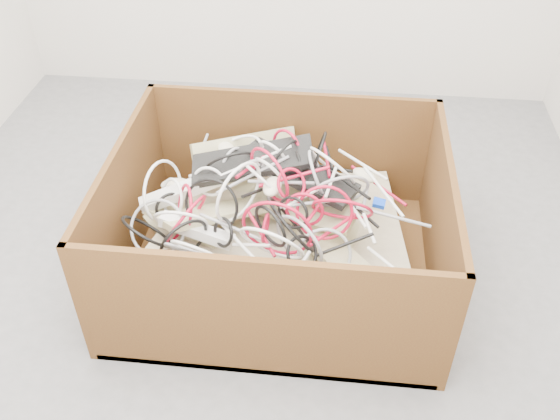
# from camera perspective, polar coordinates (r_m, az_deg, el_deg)

# --- Properties ---
(ground) EXTENTS (3.00, 3.00, 0.00)m
(ground) POSITION_cam_1_polar(r_m,az_deg,el_deg) (2.58, -2.86, -4.74)
(ground) COLOR #58585B
(ground) RESTS_ON ground
(cardboard_box) EXTENTS (1.23, 1.02, 0.55)m
(cardboard_box) POSITION_cam_1_polar(r_m,az_deg,el_deg) (2.45, -0.46, -3.21)
(cardboard_box) COLOR #432110
(cardboard_box) RESTS_ON ground
(keyboard_pile) EXTENTS (0.94, 0.92, 0.41)m
(keyboard_pile) POSITION_cam_1_polar(r_m,az_deg,el_deg) (2.39, -1.17, 0.29)
(keyboard_pile) COLOR tan
(keyboard_pile) RESTS_ON cardboard_box
(mice_scatter) EXTENTS (0.86, 0.75, 0.21)m
(mice_scatter) POSITION_cam_1_polar(r_m,az_deg,el_deg) (2.30, -1.49, 0.44)
(mice_scatter) COLOR beige
(mice_scatter) RESTS_ON keyboard_pile
(power_strip_left) EXTENTS (0.31, 0.17, 0.13)m
(power_strip_left) POSITION_cam_1_polar(r_m,az_deg,el_deg) (2.38, -9.16, 1.68)
(power_strip_left) COLOR silver
(power_strip_left) RESTS_ON keyboard_pile
(power_strip_right) EXTENTS (0.28, 0.11, 0.09)m
(power_strip_right) POSITION_cam_1_polar(r_m,az_deg,el_deg) (2.23, -7.66, -1.86)
(power_strip_right) COLOR silver
(power_strip_right) RESTS_ON keyboard_pile
(vga_plug) EXTENTS (0.05, 0.05, 0.03)m
(vga_plug) POSITION_cam_1_polar(r_m,az_deg,el_deg) (2.33, 9.07, 0.62)
(vga_plug) COLOR #0C36BC
(vga_plug) RESTS_ON keyboard_pile
(cable_tangle) EXTENTS (1.13, 0.85, 0.44)m
(cable_tangle) POSITION_cam_1_polar(r_m,az_deg,el_deg) (2.24, -2.21, 0.79)
(cable_tangle) COLOR silver
(cable_tangle) RESTS_ON keyboard_pile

